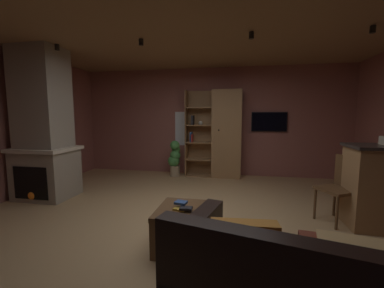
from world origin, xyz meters
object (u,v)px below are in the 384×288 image
Objects in this scene: table_book_1 at (186,208)px; table_book_2 at (181,203)px; bookshelf_cabinet at (223,134)px; dining_chair at (342,184)px; wall_mounted_tv at (269,122)px; coffee_table at (186,216)px; table_book_0 at (180,209)px; stone_fireplace at (44,132)px; potted_floor_plant at (175,158)px.

table_book_1 is 0.12m from table_book_2.
bookshelf_cabinet is 3.43m from table_book_1.
bookshelf_cabinet is at bearing 87.13° from table_book_1.
dining_chair is 1.13× the size of wall_mounted_tv.
coffee_table is 0.13m from table_book_0.
stone_fireplace reaches higher than potted_floor_plant.
stone_fireplace is 19.03× the size of table_book_0.
table_book_1 reaches higher than table_book_0.
coffee_table is at bearing -151.41° from dining_chair.
table_book_1 is at bearing -24.36° from stone_fireplace.
stone_fireplace is 4.69m from wall_mounted_tv.
potted_floor_plant is at bearing 144.55° from dining_chair.
stone_fireplace reaches higher than dining_chair.
dining_chair is at bearing -73.94° from wall_mounted_tv.
table_book_0 is at bearing 165.35° from table_book_1.
table_book_0 is (2.77, -1.27, -0.72)m from stone_fireplace.
bookshelf_cabinet is 2.90m from dining_chair.
stone_fireplace reaches higher than table_book_0.
coffee_table is 3.86m from wall_mounted_tv.
potted_floor_plant is at bearing 106.93° from coffee_table.
wall_mounted_tv reaches higher than potted_floor_plant.
table_book_1 is 3.37m from potted_floor_plant.
stone_fireplace is 1.27× the size of bookshelf_cabinet.
table_book_0 is at bearing -85.34° from table_book_2.
bookshelf_cabinet reaches higher than coffee_table.
table_book_1 is at bearing -109.00° from wall_mounted_tv.
table_book_2 is at bearing -94.31° from bookshelf_cabinet.
coffee_table is at bearing 44.94° from table_book_0.
potted_floor_plant is (1.87, 1.93, -0.74)m from stone_fireplace.
bookshelf_cabinet is 3.34m from table_book_2.
bookshelf_cabinet is 14.98× the size of table_book_0.
wall_mounted_tv reaches higher than table_book_1.
bookshelf_cabinet is 16.41× the size of table_book_2.
coffee_table is 0.16m from table_book_2.
table_book_2 is 0.14× the size of potted_floor_plant.
table_book_1 is 0.14× the size of dining_chair.
table_book_0 is at bearing -150.86° from dining_chair.
dining_chair reaches higher than table_book_2.
dining_chair is at bearing 28.59° from coffee_table.
dining_chair is at bearing 29.14° from table_book_0.
potted_floor_plant is (-0.97, 3.22, -0.04)m from table_book_1.
table_book_1 is at bearing -77.80° from coffee_table.
bookshelf_cabinet is 1.13m from wall_mounted_tv.
stone_fireplace is 20.01× the size of table_book_1.
dining_chair is at bearing -35.45° from potted_floor_plant.
wall_mounted_tv is (-0.71, 2.45, 0.79)m from dining_chair.
coffee_table is at bearing -73.07° from potted_floor_plant.
table_book_1 is (0.02, -0.08, 0.12)m from coffee_table.
table_book_2 is at bearing 130.70° from table_book_1.
wall_mounted_tv is at bearing 71.00° from table_book_1.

